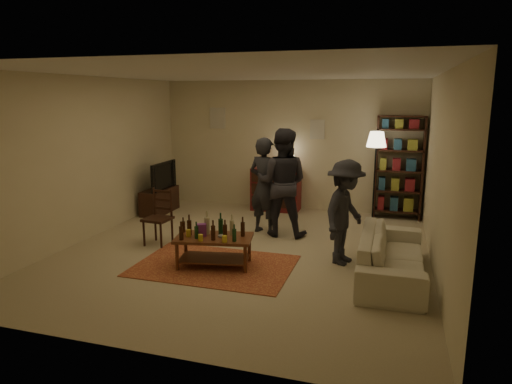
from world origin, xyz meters
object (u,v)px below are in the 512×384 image
at_px(floor_lamp, 376,146).
at_px(person_right, 282,183).
at_px(dresser, 276,188).
at_px(person_left, 265,186).
at_px(person_by_sofa, 345,212).
at_px(dining_chair, 159,215).
at_px(tv_stand, 160,194).
at_px(coffee_table, 213,240).
at_px(bookshelf, 399,166).
at_px(sofa, 392,255).

distance_m(floor_lamp, person_right, 1.97).
relative_size(dresser, floor_lamp, 0.78).
bearing_deg(person_left, person_by_sofa, 164.10).
height_order(dining_chair, person_left, person_left).
relative_size(dining_chair, tv_stand, 0.87).
xyz_separation_m(coffee_table, tv_stand, (-2.22, 2.52, -0.01)).
bearing_deg(person_by_sofa, coffee_table, 128.28).
relative_size(bookshelf, floor_lamp, 1.16).
bearing_deg(person_right, dresser, -74.75).
bearing_deg(tv_stand, bookshelf, 11.80).
bearing_deg(dining_chair, person_by_sofa, 4.71).
xyz_separation_m(dresser, floor_lamp, (2.01, -0.51, 1.00)).
xyz_separation_m(dresser, sofa, (2.39, -3.11, -0.17)).
bearing_deg(dining_chair, tv_stand, 123.92).
bearing_deg(person_by_sofa, bookshelf, 3.10).
xyz_separation_m(dining_chair, floor_lamp, (3.27, 2.23, 1.00)).
height_order(coffee_table, floor_lamp, floor_lamp).
height_order(dining_chair, sofa, dining_chair).
height_order(bookshelf, person_right, bookshelf).
xyz_separation_m(dining_chair, bookshelf, (3.69, 2.80, 0.55)).
bearing_deg(floor_lamp, dresser, 165.72).
relative_size(tv_stand, person_left, 0.63).
bearing_deg(floor_lamp, tv_stand, -174.63).
bearing_deg(floor_lamp, sofa, -81.71).
xyz_separation_m(dresser, person_by_sofa, (1.72, -2.76, 0.28)).
bearing_deg(dresser, person_by_sofa, -58.07).
bearing_deg(sofa, coffee_table, 97.54).
distance_m(dining_chair, tv_stand, 2.08).
distance_m(dining_chair, dresser, 3.01).
xyz_separation_m(sofa, person_by_sofa, (-0.67, 0.35, 0.45)).
xyz_separation_m(coffee_table, person_right, (0.57, 1.74, 0.53)).
bearing_deg(sofa, dresser, 37.54).
height_order(tv_stand, floor_lamp, floor_lamp).
distance_m(tv_stand, person_left, 2.62).
bearing_deg(person_left, person_right, -166.65).
height_order(sofa, person_right, person_right).
bearing_deg(tv_stand, person_by_sofa, -24.95).
bearing_deg(person_by_sofa, dining_chair, 106.84).
relative_size(coffee_table, floor_lamp, 0.67).
height_order(dining_chair, floor_lamp, floor_lamp).
distance_m(bookshelf, person_left, 2.82).
height_order(bookshelf, sofa, bookshelf).
relative_size(floor_lamp, person_by_sofa, 1.15).
bearing_deg(tv_stand, dresser, 22.07).
xyz_separation_m(sofa, person_right, (-1.86, 1.42, 0.62)).
distance_m(tv_stand, floor_lamp, 4.42).
bearing_deg(dining_chair, coffee_table, -24.56).
relative_size(sofa, person_right, 1.13).
height_order(coffee_table, dresser, dresser).
bearing_deg(sofa, person_left, 56.18).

